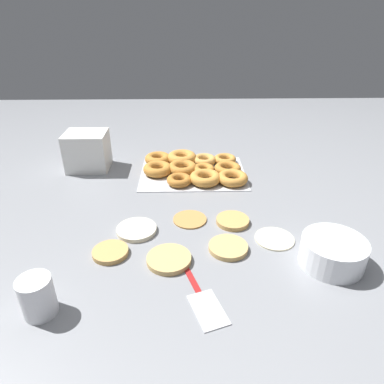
{
  "coord_description": "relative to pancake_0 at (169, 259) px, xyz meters",
  "views": [
    {
      "loc": [
        0.01,
        0.87,
        0.57
      ],
      "look_at": [
        -0.01,
        -0.1,
        0.04
      ],
      "focal_mm": 32.0,
      "sensor_mm": 36.0,
      "label": 1
    }
  ],
  "objects": [
    {
      "name": "donut_tray",
      "position": [
        -0.07,
        -0.52,
        0.01
      ],
      "size": [
        0.4,
        0.3,
        0.05
      ],
      "color": "silver",
      "rests_on": "ground_plane"
    },
    {
      "name": "pancake_0",
      "position": [
        0.0,
        0.0,
        0.0
      ],
      "size": [
        0.11,
        0.11,
        0.01
      ],
      "primitive_type": "cylinder",
      "color": "tan",
      "rests_on": "ground_plane"
    },
    {
      "name": "container_stack",
      "position": [
        0.33,
        -0.57,
        0.07
      ],
      "size": [
        0.16,
        0.13,
        0.14
      ],
      "color": "white",
      "rests_on": "ground_plane"
    },
    {
      "name": "pancake_1",
      "position": [
        0.1,
        -0.13,
        -0.0
      ],
      "size": [
        0.11,
        0.11,
        0.01
      ],
      "primitive_type": "cylinder",
      "color": "beige",
      "rests_on": "ground_plane"
    },
    {
      "name": "ground_plane",
      "position": [
        -0.06,
        -0.19,
        -0.01
      ],
      "size": [
        3.0,
        3.0,
        0.0
      ],
      "primitive_type": "plane",
      "color": "gray"
    },
    {
      "name": "pancake_4",
      "position": [
        0.15,
        -0.03,
        -0.0
      ],
      "size": [
        0.09,
        0.09,
        0.01
      ],
      "primitive_type": "cylinder",
      "color": "tan",
      "rests_on": "ground_plane"
    },
    {
      "name": "pancake_6",
      "position": [
        -0.29,
        -0.09,
        -0.0
      ],
      "size": [
        0.11,
        0.11,
        0.01
      ],
      "primitive_type": "cylinder",
      "color": "beige",
      "rests_on": "ground_plane"
    },
    {
      "name": "spatula",
      "position": [
        -0.08,
        0.14,
        -0.0
      ],
      "size": [
        0.11,
        0.23,
        0.01
      ],
      "rotation": [
        0.0,
        0.0,
        1.91
      ],
      "color": "maroon",
      "rests_on": "ground_plane"
    },
    {
      "name": "pancake_3",
      "position": [
        -0.15,
        -0.04,
        -0.0
      ],
      "size": [
        0.1,
        0.1,
        0.01
      ],
      "primitive_type": "cylinder",
      "color": "tan",
      "rests_on": "ground_plane"
    },
    {
      "name": "pancake_5",
      "position": [
        -0.05,
        -0.19,
        -0.0
      ],
      "size": [
        0.1,
        0.1,
        0.01
      ],
      "primitive_type": "cylinder",
      "color": "#B27F42",
      "rests_on": "ground_plane"
    },
    {
      "name": "pancake_2",
      "position": [
        -0.18,
        -0.17,
        -0.0
      ],
      "size": [
        0.1,
        0.1,
        0.01
      ],
      "primitive_type": "cylinder",
      "color": "tan",
      "rests_on": "ground_plane"
    },
    {
      "name": "paper_cup",
      "position": [
        0.26,
        0.16,
        0.04
      ],
      "size": [
        0.07,
        0.07,
        0.09
      ],
      "color": "white",
      "rests_on": "ground_plane"
    },
    {
      "name": "batter_bowl",
      "position": [
        -0.4,
        0.02,
        0.03
      ],
      "size": [
        0.16,
        0.16,
        0.07
      ],
      "color": "white",
      "rests_on": "ground_plane"
    }
  ]
}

